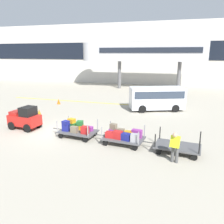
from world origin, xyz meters
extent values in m
plane|color=#A8A08E|center=(0.00, 0.00, 0.00)|extent=(120.00, 120.00, 0.00)
cube|color=yellow|center=(-1.11, 9.35, 0.00)|extent=(18.99, 0.33, 0.01)
cube|color=beige|center=(0.00, 26.00, 4.96)|extent=(59.80, 2.40, 9.92)
cube|color=black|center=(0.00, 24.75, 5.46)|extent=(56.81, 0.12, 2.80)
cube|color=#B7B7BC|center=(3.56, 20.00, 5.28)|extent=(15.38, 2.20, 2.60)
cylinder|color=#B7B7BC|center=(-4.73, 20.00, 5.28)|extent=(3.00, 3.00, 2.60)
cube|color=#1E232D|center=(3.56, 18.86, 5.48)|extent=(13.84, 0.08, 0.70)
cylinder|color=#59595B|center=(-0.67, 20.00, 1.99)|extent=(0.50, 0.50, 3.98)
cylinder|color=#59595B|center=(7.79, 20.00, 1.99)|extent=(0.50, 0.50, 3.98)
cube|color=red|center=(-2.13, -0.01, 0.63)|extent=(2.20, 1.31, 0.70)
cube|color=black|center=(-1.77, -0.05, 1.28)|extent=(0.90, 1.07, 0.60)
cube|color=#A51B16|center=(-2.71, 0.05, 1.10)|extent=(0.79, 1.00, 0.24)
cylinder|color=black|center=(-2.76, 0.58, 0.28)|extent=(0.58, 0.24, 0.56)
cylinder|color=black|center=(-2.87, -0.46, 0.28)|extent=(0.58, 0.24, 0.56)
cylinder|color=black|center=(-1.40, 0.44, 0.28)|extent=(0.58, 0.24, 0.56)
cylinder|color=black|center=(-1.51, -0.60, 0.28)|extent=(0.58, 0.24, 0.56)
cube|color=#4C4C4F|center=(2.04, -0.44, 0.36)|extent=(2.43, 1.63, 0.08)
cylinder|color=gray|center=(1.06, 0.31, 0.75)|extent=(0.06, 0.06, 0.70)
cylinder|color=gray|center=(0.93, -0.97, 0.75)|extent=(0.06, 0.06, 0.70)
cylinder|color=gray|center=(3.16, 0.09, 0.75)|extent=(0.06, 0.06, 0.70)
cylinder|color=gray|center=(3.03, -1.19, 0.75)|extent=(0.06, 0.06, 0.70)
cylinder|color=black|center=(1.25, 0.24, 0.16)|extent=(0.33, 0.13, 0.32)
cylinder|color=black|center=(1.13, -0.94, 0.16)|extent=(0.33, 0.13, 0.32)
cylinder|color=black|center=(2.96, 0.06, 0.16)|extent=(0.33, 0.13, 0.32)
cylinder|color=black|center=(2.84, -1.12, 0.16)|extent=(0.33, 0.13, 0.32)
cylinder|color=#333333|center=(0.55, -0.29, 0.34)|extent=(0.70, 0.12, 0.05)
cube|color=#236B2D|center=(1.43, -0.01, 0.57)|extent=(0.65, 0.45, 0.34)
cube|color=navy|center=(1.35, -0.65, 0.62)|extent=(0.43, 0.29, 0.44)
cube|color=orange|center=(2.07, -0.16, 0.54)|extent=(0.45, 0.31, 0.29)
cube|color=#726651|center=(1.99, -0.79, 0.59)|extent=(0.46, 0.31, 0.39)
cube|color=#8C338C|center=(2.70, -0.21, 0.54)|extent=(0.52, 0.36, 0.28)
cube|color=red|center=(2.68, -0.78, 0.63)|extent=(0.47, 0.35, 0.46)
cube|color=orange|center=(1.43, -0.01, 0.88)|extent=(0.52, 0.46, 0.28)
cube|color=navy|center=(1.35, -0.65, 0.94)|extent=(0.45, 0.44, 0.21)
cube|color=#236B2D|center=(2.07, -0.16, 0.83)|extent=(0.39, 0.37, 0.28)
cube|color=#4C4C4F|center=(5.03, -0.75, 0.36)|extent=(2.43, 1.63, 0.08)
cylinder|color=gray|center=(4.04, 0.00, 0.75)|extent=(0.06, 0.06, 0.70)
cylinder|color=gray|center=(3.91, -1.28, 0.75)|extent=(0.06, 0.06, 0.70)
cylinder|color=gray|center=(6.15, -0.22, 0.75)|extent=(0.06, 0.06, 0.70)
cylinder|color=gray|center=(6.01, -1.50, 0.75)|extent=(0.06, 0.06, 0.70)
cylinder|color=black|center=(4.23, -0.07, 0.16)|extent=(0.33, 0.13, 0.32)
cylinder|color=black|center=(4.11, -1.25, 0.16)|extent=(0.33, 0.13, 0.32)
cylinder|color=black|center=(5.95, -0.24, 0.16)|extent=(0.33, 0.13, 0.32)
cylinder|color=black|center=(5.83, -1.43, 0.16)|extent=(0.33, 0.13, 0.32)
cylinder|color=#333333|center=(3.54, -0.59, 0.34)|extent=(0.70, 0.12, 0.05)
cube|color=#8C338C|center=(4.32, -0.32, 0.55)|extent=(0.54, 0.32, 0.30)
cube|color=red|center=(4.28, -0.96, 0.57)|extent=(0.48, 0.34, 0.35)
cube|color=#726651|center=(4.79, -0.41, 0.60)|extent=(0.42, 0.26, 0.39)
cube|color=red|center=(4.77, -1.00, 0.62)|extent=(0.56, 0.44, 0.45)
cube|color=orange|center=(5.28, -0.50, 0.57)|extent=(0.48, 0.32, 0.33)
cube|color=navy|center=(5.24, -1.08, 0.59)|extent=(0.63, 0.48, 0.39)
cube|color=#8C338C|center=(5.76, -0.51, 0.63)|extent=(0.61, 0.40, 0.46)
cube|color=#99999E|center=(5.76, -1.15, 0.61)|extent=(0.45, 0.35, 0.43)
cube|color=#726651|center=(4.32, -0.32, 0.86)|extent=(0.44, 0.38, 0.33)
cube|color=#4C4C4F|center=(8.01, -1.06, 0.36)|extent=(2.43, 1.63, 0.08)
cylinder|color=black|center=(7.03, -0.31, 0.75)|extent=(0.06, 0.06, 0.70)
cylinder|color=black|center=(6.89, -1.59, 0.75)|extent=(0.06, 0.06, 0.70)
cylinder|color=black|center=(9.13, -0.52, 0.75)|extent=(0.06, 0.06, 0.70)
cylinder|color=black|center=(9.00, -1.80, 0.75)|extent=(0.06, 0.06, 0.70)
cylinder|color=black|center=(7.22, -0.38, 0.16)|extent=(0.33, 0.13, 0.32)
cylinder|color=black|center=(7.09, -1.56, 0.16)|extent=(0.33, 0.13, 0.32)
cylinder|color=black|center=(8.93, -0.55, 0.16)|extent=(0.33, 0.13, 0.32)
cylinder|color=black|center=(8.81, -1.74, 0.16)|extent=(0.33, 0.13, 0.32)
cylinder|color=#333333|center=(6.52, -0.90, 0.34)|extent=(0.70, 0.12, 0.05)
cylinder|color=#4C4C4C|center=(7.80, -2.18, 0.41)|extent=(0.16, 0.16, 0.82)
cylinder|color=#4C4C4C|center=(7.99, -2.22, 0.41)|extent=(0.16, 0.16, 0.82)
cube|color=#D1E51E|center=(7.87, -2.30, 1.09)|extent=(0.49, 0.50, 0.61)
sphere|color=tan|center=(7.84, -2.41, 1.45)|extent=(0.22, 0.22, 0.22)
cube|color=silver|center=(6.01, 7.95, 1.15)|extent=(5.16, 3.50, 1.90)
cube|color=#2D3847|center=(6.01, 7.95, 1.55)|extent=(4.82, 3.40, 0.64)
cylinder|color=black|center=(4.93, 6.60, 0.34)|extent=(0.72, 0.47, 0.68)
cylinder|color=black|center=(7.71, 7.67, 0.34)|extent=(0.72, 0.47, 0.68)
cone|color=orange|center=(-3.16, 3.17, 0.28)|extent=(0.36, 0.36, 0.55)
cone|color=#EA590F|center=(-3.86, 7.60, 0.28)|extent=(0.36, 0.36, 0.55)
camera|label=1|loc=(7.83, -12.46, 5.05)|focal=36.01mm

